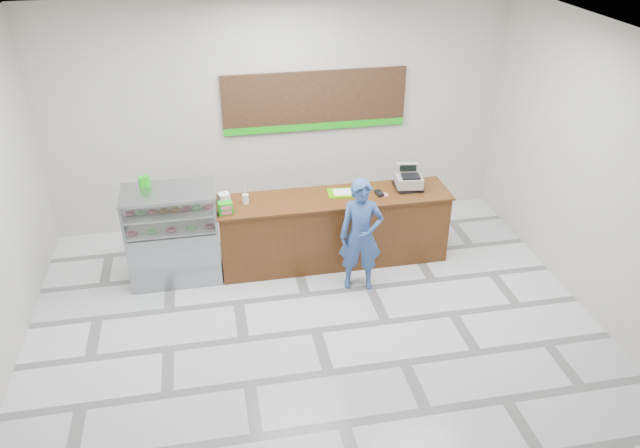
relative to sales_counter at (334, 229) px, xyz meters
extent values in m
plane|color=silver|center=(-0.55, -1.55, -0.52)|extent=(7.00, 7.00, 0.00)
plane|color=beige|center=(-0.55, 1.45, 1.23)|extent=(7.00, 0.00, 7.00)
plane|color=silver|center=(-0.55, -1.55, 2.98)|extent=(7.00, 7.00, 0.00)
cube|color=#582D13|center=(0.00, 0.00, -0.02)|extent=(3.20, 0.70, 1.00)
cube|color=#582D13|center=(0.00, 0.00, 0.50)|extent=(3.26, 0.76, 0.03)
cube|color=gray|center=(-2.22, 0.00, -0.12)|extent=(1.20, 0.70, 0.80)
cube|color=white|center=(-2.22, 0.00, 0.53)|extent=(1.20, 0.70, 0.50)
cube|color=gray|center=(-2.22, 0.00, 0.80)|extent=(1.22, 0.72, 0.03)
cube|color=silver|center=(-2.22, 0.00, 0.30)|extent=(1.14, 0.64, 0.02)
cube|color=silver|center=(-2.22, 0.00, 0.54)|extent=(1.14, 0.64, 0.02)
torus|color=#D45F7B|center=(-2.72, -0.10, 0.34)|extent=(0.15, 0.15, 0.05)
torus|color=#7EDC7D|center=(-2.47, -0.10, 0.34)|extent=(0.15, 0.15, 0.05)
torus|color=#D45F7B|center=(-2.22, -0.10, 0.34)|extent=(0.15, 0.15, 0.05)
torus|color=#7EDC7D|center=(-1.97, -0.10, 0.34)|extent=(0.15, 0.15, 0.05)
torus|color=#D45F7B|center=(-1.72, -0.10, 0.34)|extent=(0.15, 0.15, 0.05)
torus|color=#D45F7B|center=(-2.72, 0.05, 0.58)|extent=(0.15, 0.15, 0.05)
torus|color=#7EDC7D|center=(-2.58, 0.05, 0.58)|extent=(0.15, 0.15, 0.05)
torus|color=#D45F7B|center=(-2.43, 0.05, 0.58)|extent=(0.15, 0.15, 0.05)
torus|color=#B46D2C|center=(-2.29, 0.05, 0.58)|extent=(0.15, 0.15, 0.05)
torus|color=#B46D2C|center=(-2.15, 0.05, 0.58)|extent=(0.15, 0.15, 0.05)
torus|color=#D45F7B|center=(-2.01, 0.05, 0.58)|extent=(0.15, 0.15, 0.05)
torus|color=#7EDC7D|center=(-1.86, 0.05, 0.58)|extent=(0.15, 0.15, 0.05)
torus|color=#D45F7B|center=(-1.72, 0.05, 0.58)|extent=(0.15, 0.15, 0.05)
cube|color=black|center=(0.00, 1.41, 1.43)|extent=(2.80, 0.05, 0.90)
cube|color=#19B414|center=(0.00, 1.38, 1.03)|extent=(2.80, 0.02, 0.10)
cube|color=black|center=(1.09, 0.06, 0.54)|extent=(0.36, 0.36, 0.05)
cube|color=gray|center=(1.09, 0.06, 0.64)|extent=(0.41, 0.42, 0.14)
cube|color=black|center=(1.09, -0.01, 0.73)|extent=(0.27, 0.21, 0.04)
cube|color=gray|center=(1.09, 0.17, 0.78)|extent=(0.31, 0.13, 0.14)
cube|color=black|center=(1.09, 0.12, 0.80)|extent=(0.23, 0.05, 0.09)
cube|color=black|center=(0.63, -0.06, 0.53)|extent=(0.10, 0.18, 0.04)
cube|color=#50B600|center=(0.13, 0.08, 0.52)|extent=(0.42, 0.31, 0.02)
cube|color=white|center=(0.15, 0.08, 0.54)|extent=(0.30, 0.22, 0.00)
cube|color=white|center=(-1.50, 0.14, 0.57)|extent=(0.18, 0.18, 0.12)
cylinder|color=silver|center=(-1.21, 0.04, 0.58)|extent=(0.09, 0.09, 0.13)
cube|color=#19B414|center=(-1.50, -0.21, 0.60)|extent=(0.19, 0.14, 0.16)
cylinder|color=#D45F7B|center=(0.68, -0.07, 0.52)|extent=(0.15, 0.15, 0.00)
cylinder|color=#19B414|center=(-2.54, 0.19, 0.88)|extent=(0.09, 0.09, 0.14)
cylinder|color=#19B414|center=(-2.48, 0.19, 0.89)|extent=(0.09, 0.09, 0.15)
imported|color=#304E8C|center=(0.21, -0.69, 0.27)|extent=(0.64, 0.48, 1.57)
camera|label=1|loc=(-1.66, -7.51, 4.38)|focal=35.00mm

